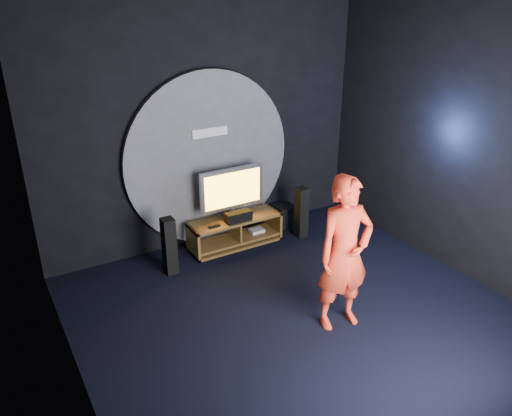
{
  "coord_description": "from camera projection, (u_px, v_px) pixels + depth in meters",
  "views": [
    {
      "loc": [
        -2.97,
        -3.93,
        3.63
      ],
      "look_at": [
        -0.02,
        1.05,
        1.05
      ],
      "focal_mm": 35.0,
      "sensor_mm": 36.0,
      "label": 1
    }
  ],
  "objects": [
    {
      "name": "subwoofer",
      "position": [
        284.0,
        215.0,
        8.22
      ],
      "size": [
        0.32,
        0.32,
        0.35
      ],
      "primitive_type": "cube",
      "color": "black",
      "rests_on": "ground"
    },
    {
      "name": "floor",
      "position": [
        302.0,
        319.0,
        5.95
      ],
      "size": [
        5.0,
        5.0,
        0.0
      ],
      "primitive_type": "plane",
      "color": "black",
      "rests_on": "ground"
    },
    {
      "name": "remote",
      "position": [
        214.0,
        226.0,
        7.19
      ],
      "size": [
        0.18,
        0.05,
        0.02
      ],
      "primitive_type": "cube",
      "color": "black",
      "rests_on": "media_console"
    },
    {
      "name": "back_wall",
      "position": [
        206.0,
        128.0,
        7.21
      ],
      "size": [
        5.0,
        0.04,
        3.5
      ],
      "primitive_type": "cube",
      "color": "black",
      "rests_on": "ground"
    },
    {
      "name": "tv",
      "position": [
        232.0,
        191.0,
        7.35
      ],
      "size": [
        1.02,
        0.22,
        0.77
      ],
      "color": "#BAB9C1",
      "rests_on": "media_console"
    },
    {
      "name": "media_console",
      "position": [
        235.0,
        233.0,
        7.58
      ],
      "size": [
        1.43,
        0.45,
        0.45
      ],
      "color": "olive",
      "rests_on": "ground"
    },
    {
      "name": "left_wall",
      "position": [
        61.0,
        238.0,
        4.08
      ],
      "size": [
        0.04,
        5.0,
        3.5
      ],
      "primitive_type": "cube",
      "color": "black",
      "rests_on": "ground"
    },
    {
      "name": "tower_speaker_left",
      "position": [
        169.0,
        246.0,
        6.76
      ],
      "size": [
        0.16,
        0.18,
        0.82
      ],
      "primitive_type": "cube",
      "color": "black",
      "rests_on": "ground"
    },
    {
      "name": "tower_speaker_right",
      "position": [
        301.0,
        212.0,
        7.76
      ],
      "size": [
        0.16,
        0.18,
        0.82
      ],
      "primitive_type": "cube",
      "color": "black",
      "rests_on": "ground"
    },
    {
      "name": "center_speaker",
      "position": [
        238.0,
        217.0,
        7.35
      ],
      "size": [
        0.4,
        0.15,
        0.15
      ],
      "primitive_type": "cube",
      "color": "black",
      "rests_on": "media_console"
    },
    {
      "name": "right_wall",
      "position": [
        466.0,
        146.0,
        6.4
      ],
      "size": [
        0.04,
        5.0,
        3.5
      ],
      "primitive_type": "cube",
      "color": "black",
      "rests_on": "ground"
    },
    {
      "name": "ceiling",
      "position": [
        317.0,
        1.0,
        4.53
      ],
      "size": [
        5.0,
        5.0,
        0.01
      ],
      "primitive_type": "cube",
      "color": "black",
      "rests_on": "back_wall"
    },
    {
      "name": "player",
      "position": [
        344.0,
        254.0,
        5.52
      ],
      "size": [
        0.72,
        0.52,
        1.84
      ],
      "primitive_type": "imported",
      "rotation": [
        0.0,
        0.0,
        -0.13
      ],
      "color": "red",
      "rests_on": "ground"
    },
    {
      "name": "wall_disc_panel",
      "position": [
        209.0,
        159.0,
        7.34
      ],
      "size": [
        2.6,
        0.11,
        2.6
      ],
      "color": "#515156",
      "rests_on": "ground"
    }
  ]
}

